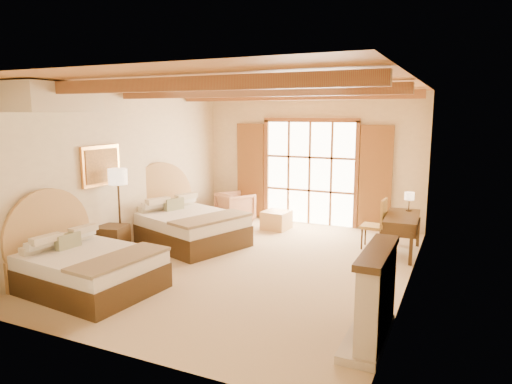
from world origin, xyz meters
The scene contains 19 objects.
floor centered at (0.00, 0.00, 0.00)m, with size 7.00×7.00×0.00m, color tan.
wall_back centered at (0.00, 3.50, 1.60)m, with size 5.50×5.50×0.00m, color beige.
wall_left centered at (-2.75, 0.00, 1.60)m, with size 7.00×7.00×0.00m, color beige.
wall_right centered at (2.75, 0.00, 1.60)m, with size 7.00×7.00×0.00m, color beige.
ceiling centered at (0.00, 0.00, 3.20)m, with size 7.00×7.00×0.00m, color #A96E36.
ceiling_beams centered at (0.00, 0.00, 3.08)m, with size 5.39×4.60×0.18m, color olive, non-canonical shape.
french_doors centered at (0.00, 3.44, 1.25)m, with size 3.95×0.08×2.60m.
fireplace centered at (2.60, -2.00, 0.51)m, with size 0.46×1.40×1.16m.
painting centered at (-2.70, -0.75, 1.75)m, with size 0.06×0.95×0.75m.
canopy_valance centered at (-2.40, -2.00, 2.95)m, with size 0.70×1.40×0.45m, color beige.
bed_near centered at (-1.85, -2.18, 0.40)m, with size 2.15×1.71×1.32m.
bed_far centered at (-1.86, 0.62, 0.43)m, with size 2.69×2.27×1.44m.
nightstand centered at (-2.50, -0.80, 0.31)m, with size 0.52×0.52×0.62m, color #3F2815.
floor_lamp centered at (-2.50, -0.55, 1.43)m, with size 0.36×0.36×1.68m.
armchair centered at (-1.77, 2.88, 0.37)m, with size 0.78×0.81×0.73m, color #AB7454.
ottoman centered at (-0.52, 2.56, 0.21)m, with size 0.59×0.59×0.43m, color tan.
desk centered at (2.43, 1.78, 0.41)m, with size 0.69×1.45×0.77m.
desk_chair centered at (1.88, 1.92, 0.32)m, with size 0.47×0.47×1.03m.
desk_lamp centered at (2.49, 2.26, 1.06)m, with size 0.19×0.19×0.38m.
Camera 1 is at (3.45, -7.23, 2.71)m, focal length 32.00 mm.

